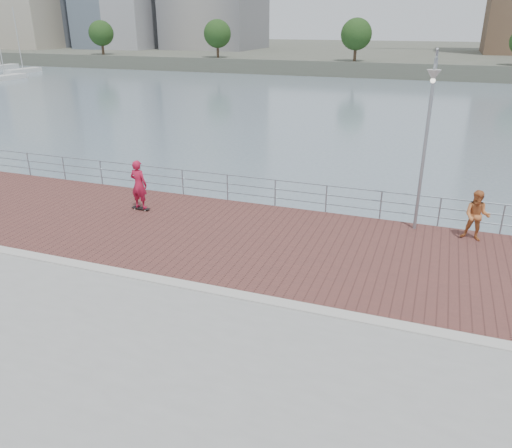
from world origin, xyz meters
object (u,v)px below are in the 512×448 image
(street_lamp, at_px, (429,114))
(bystander, at_px, (477,216))
(guardrail, at_px, (300,193))
(skateboarder, at_px, (139,184))

(street_lamp, height_order, bystander, street_lamp)
(guardrail, distance_m, street_lamp, 5.64)
(guardrail, bearing_deg, street_lamp, -11.98)
(street_lamp, relative_size, skateboarder, 3.06)
(street_lamp, bearing_deg, bystander, 2.57)
(skateboarder, relative_size, bystander, 1.10)
(guardrail, distance_m, bystander, 6.34)
(street_lamp, distance_m, bystander, 3.78)
(guardrail, relative_size, bystander, 22.59)
(bystander, bearing_deg, skateboarder, -163.16)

